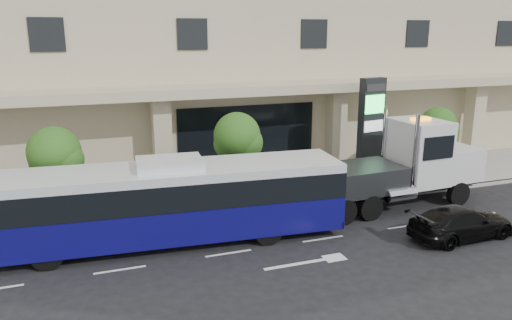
{
  "coord_description": "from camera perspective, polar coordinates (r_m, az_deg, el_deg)",
  "views": [
    {
      "loc": [
        -8.9,
        -18.23,
        8.2
      ],
      "look_at": [
        -1.63,
        2.0,
        2.6
      ],
      "focal_mm": 35.0,
      "sensor_mm": 36.0,
      "label": 1
    }
  ],
  "objects": [
    {
      "name": "tree_mid",
      "position": [
        23.42,
        -2.11,
        2.42
      ],
      "size": [
        2.28,
        2.2,
        4.38
      ],
      "color": "#422B19",
      "rests_on": "sidewalk"
    },
    {
      "name": "city_bus",
      "position": [
        19.81,
        -9.68,
        -4.62
      ],
      "size": [
        13.74,
        3.91,
        3.44
      ],
      "rotation": [
        0.0,
        0.0,
        -0.08
      ],
      "color": "black",
      "rests_on": "ground"
    },
    {
      "name": "sidewalk",
      "position": [
        26.17,
        1.14,
        -3.48
      ],
      "size": [
        120.0,
        6.0,
        0.15
      ],
      "primitive_type": "cube",
      "color": "gray",
      "rests_on": "ground"
    },
    {
      "name": "tow_truck",
      "position": [
        24.68,
        16.31,
        -0.78
      ],
      "size": [
        10.19,
        2.93,
        4.63
      ],
      "rotation": [
        0.0,
        0.0,
        0.05
      ],
      "color": "#2D3033",
      "rests_on": "ground"
    },
    {
      "name": "curb",
      "position": [
        23.55,
        3.75,
        -5.61
      ],
      "size": [
        120.0,
        0.3,
        0.15
      ],
      "primitive_type": "cube",
      "color": "gray",
      "rests_on": "ground"
    },
    {
      "name": "ground",
      "position": [
        21.88,
        5.85,
        -7.48
      ],
      "size": [
        120.0,
        120.0,
        0.0
      ],
      "primitive_type": "plane",
      "color": "black",
      "rests_on": "ground"
    },
    {
      "name": "signage_pylon",
      "position": [
        26.97,
        12.96,
        3.21
      ],
      "size": [
        1.48,
        0.75,
        5.69
      ],
      "rotation": [
        0.0,
        0.0,
        0.17
      ],
      "color": "black",
      "rests_on": "sidewalk"
    },
    {
      "name": "tree_left",
      "position": [
        22.43,
        -21.97,
        0.42
      ],
      "size": [
        2.27,
        2.2,
        4.22
      ],
      "color": "#422B19",
      "rests_on": "sidewalk"
    },
    {
      "name": "tree_right",
      "position": [
        29.02,
        20.11,
        3.46
      ],
      "size": [
        2.1,
        2.0,
        4.04
      ],
      "color": "#422B19",
      "rests_on": "sidewalk"
    },
    {
      "name": "convention_center",
      "position": [
        34.85,
        -5.18,
        17.47
      ],
      "size": [
        60.0,
        17.6,
        20.0
      ],
      "color": "#C0B190",
      "rests_on": "ground"
    },
    {
      "name": "black_sedan",
      "position": [
        21.97,
        22.43,
        -6.62
      ],
      "size": [
        4.65,
        2.07,
        1.33
      ],
      "primitive_type": "imported",
      "rotation": [
        0.0,
        0.0,
        1.62
      ],
      "color": "black",
      "rests_on": "ground"
    }
  ]
}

